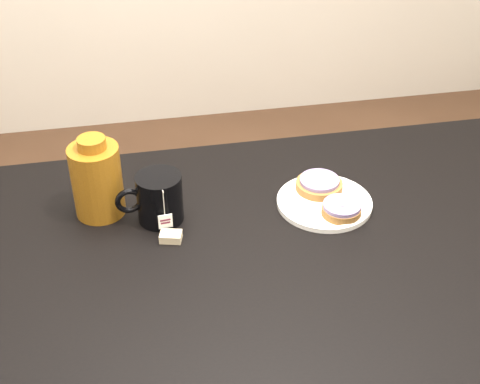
# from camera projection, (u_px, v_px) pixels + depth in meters

# --- Properties ---
(table) EXTENTS (1.40, 0.90, 0.75)m
(table) POSITION_uv_depth(u_px,v_px,m) (271.00, 284.00, 1.41)
(table) COLOR black
(table) RESTS_ON ground_plane
(plate) EXTENTS (0.21, 0.21, 0.02)m
(plate) POSITION_uv_depth(u_px,v_px,m) (324.00, 202.00, 1.49)
(plate) COLOR white
(plate) RESTS_ON table
(bagel_back) EXTENTS (0.11, 0.11, 0.03)m
(bagel_back) POSITION_uv_depth(u_px,v_px,m) (319.00, 184.00, 1.52)
(bagel_back) COLOR brown
(bagel_back) RESTS_ON plate
(bagel_front) EXTENTS (0.12, 0.12, 0.03)m
(bagel_front) POSITION_uv_depth(u_px,v_px,m) (342.00, 209.00, 1.44)
(bagel_front) COLOR brown
(bagel_front) RESTS_ON plate
(mug) EXTENTS (0.15, 0.11, 0.11)m
(mug) POSITION_uv_depth(u_px,v_px,m) (159.00, 198.00, 1.42)
(mug) COLOR black
(mug) RESTS_ON table
(teabag_pouch) EXTENTS (0.05, 0.04, 0.02)m
(teabag_pouch) POSITION_uv_depth(u_px,v_px,m) (171.00, 237.00, 1.39)
(teabag_pouch) COLOR #C6B793
(teabag_pouch) RESTS_ON table
(bagel_package) EXTENTS (0.13, 0.13, 0.19)m
(bagel_package) POSITION_uv_depth(u_px,v_px,m) (97.00, 179.00, 1.43)
(bagel_package) COLOR #65380D
(bagel_package) RESTS_ON table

